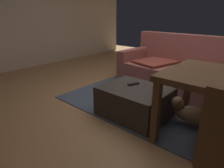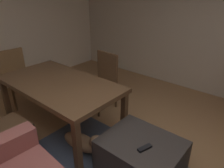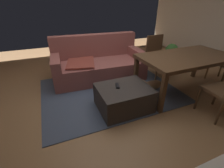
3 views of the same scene
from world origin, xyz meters
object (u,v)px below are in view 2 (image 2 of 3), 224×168
(small_dog, at_px, (83,142))
(ottoman_coffee_table, at_px, (141,156))
(dining_chair_east, at_px, (16,74))
(tv_remote, at_px, (145,148))
(dining_table, at_px, (59,87))
(dining_chair_south, at_px, (103,78))

(small_dog, bearing_deg, ottoman_coffee_table, -161.12)
(dining_chair_east, bearing_deg, small_dog, 174.65)
(ottoman_coffee_table, distance_m, tv_remote, 0.24)
(dining_chair_east, bearing_deg, ottoman_coffee_table, -178.64)
(dining_table, bearing_deg, dining_chair_south, -90.39)
(dining_chair_south, height_order, dining_chair_east, same)
(tv_remote, bearing_deg, dining_chair_east, 16.67)
(dining_chair_east, relative_size, small_dog, 1.61)
(ottoman_coffee_table, distance_m, small_dog, 0.72)
(dining_table, height_order, dining_chair_south, dining_chair_south)
(tv_remote, xyz_separation_m, dining_table, (1.37, -0.01, 0.26))
(tv_remote, height_order, dining_chair_east, dining_chair_east)
(dining_chair_south, height_order, small_dog, dining_chair_south)
(tv_remote, xyz_separation_m, dining_chair_south, (1.37, -0.87, 0.12))
(ottoman_coffee_table, relative_size, dining_chair_east, 0.90)
(tv_remote, xyz_separation_m, small_dog, (0.77, 0.16, -0.24))
(small_dog, bearing_deg, tv_remote, -168.39)
(tv_remote, distance_m, dining_chair_south, 1.62)
(ottoman_coffee_table, bearing_deg, dining_chair_south, -31.59)
(tv_remote, distance_m, dining_table, 1.40)
(dining_table, relative_size, dining_chair_east, 1.84)
(ottoman_coffee_table, height_order, dining_chair_east, dining_chair_east)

